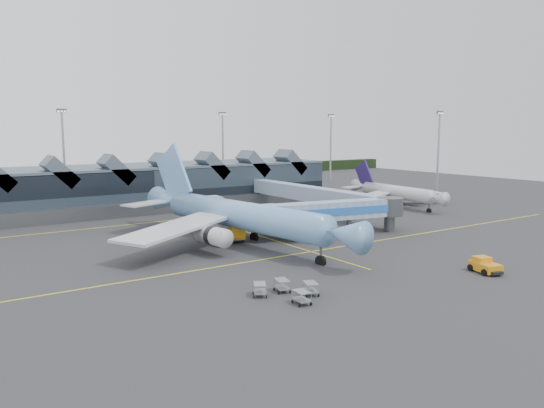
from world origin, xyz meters
TOP-DOWN VIEW (x-y plane):
  - ground at (0.00, 0.00)m, footprint 260.00×260.00m
  - taxi_stripes at (0.00, 10.00)m, footprint 120.00×60.00m
  - tree_line_far at (0.00, 110.00)m, footprint 260.00×4.00m
  - terminal at (-5.07, 47.35)m, footprint 90.00×22.25m
  - light_masts at (21.00, 62.80)m, footprint 132.40×42.56m
  - main_airliner at (-6.03, 2.96)m, footprint 41.27×47.86m
  - regional_jet at (44.32, 17.58)m, footprint 27.25×29.83m
  - jet_bridge at (11.76, -1.59)m, footprint 25.99×8.24m
  - fuel_truck at (-5.01, 6.44)m, footprint 4.06×9.00m
  - pushback_tug at (10.71, -28.69)m, footprint 3.40×4.52m
  - baggage_carts at (-14.83, -22.91)m, footprint 6.64×6.75m

SIDE VIEW (x-z plane):
  - ground at x=0.00m, z-range 0.00..0.00m
  - taxi_stripes at x=0.00m, z-range 0.00..0.01m
  - baggage_carts at x=-14.83m, z-range 0.08..1.45m
  - pushback_tug at x=10.71m, z-range -0.09..1.74m
  - fuel_truck at x=-5.01m, z-range 0.18..3.18m
  - tree_line_far at x=0.00m, z-range 0.00..4.00m
  - regional_jet at x=44.32m, z-range -1.87..8.36m
  - jet_bridge at x=11.76m, z-range 1.13..7.04m
  - main_airliner at x=-6.03m, z-range -3.17..12.21m
  - terminal at x=-5.07m, z-range -1.38..11.14m
  - light_masts at x=21.00m, z-range 1.26..23.71m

